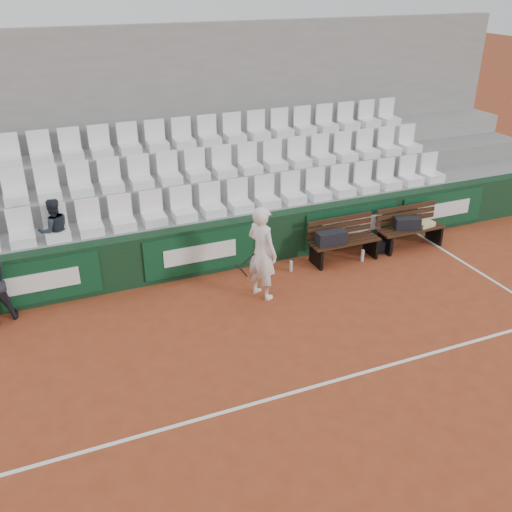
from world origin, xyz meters
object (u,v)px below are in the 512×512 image
(sports_bag_right, at_px, (407,223))
(sports_bag_ground, at_px, (382,246))
(water_bottle_far, at_px, (362,255))
(sports_bag_left, at_px, (331,238))
(bench_left, at_px, (344,250))
(water_bottle_near, at_px, (291,266))
(bench_right, at_px, (410,237))
(tennis_player, at_px, (262,253))
(spectator_c, at_px, (51,207))

(sports_bag_right, distance_m, sports_bag_ground, 0.72)
(sports_bag_ground, xyz_separation_m, water_bottle_far, (-0.63, -0.24, -0.00))
(sports_bag_left, relative_size, sports_bag_ground, 1.46)
(sports_bag_left, distance_m, water_bottle_far, 0.83)
(sports_bag_left, bearing_deg, bench_left, 3.82)
(sports_bag_left, bearing_deg, water_bottle_near, 179.81)
(bench_right, height_order, tennis_player, tennis_player)
(sports_bag_right, distance_m, water_bottle_near, 2.80)
(sports_bag_left, relative_size, tennis_player, 0.35)
(sports_bag_left, xyz_separation_m, tennis_player, (-1.81, -0.65, 0.30))
(sports_bag_ground, bearing_deg, water_bottle_far, -158.99)
(water_bottle_far, relative_size, spectator_c, 0.21)
(sports_bag_right, distance_m, spectator_c, 7.20)
(water_bottle_near, relative_size, tennis_player, 0.13)
(tennis_player, height_order, spectator_c, spectator_c)
(water_bottle_near, bearing_deg, spectator_c, 164.87)
(tennis_player, xyz_separation_m, spectator_c, (-3.36, 1.81, 0.72))
(bench_left, bearing_deg, sports_bag_ground, 3.12)
(sports_bag_ground, distance_m, tennis_player, 3.28)
(sports_bag_left, height_order, sports_bag_right, sports_bag_left)
(bench_left, bearing_deg, water_bottle_far, -29.66)
(tennis_player, bearing_deg, bench_left, 17.42)
(spectator_c, bearing_deg, tennis_player, 141.27)
(bench_left, height_order, water_bottle_near, bench_left)
(sports_bag_left, relative_size, water_bottle_near, 2.76)
(bench_right, height_order, sports_bag_ground, bench_right)
(bench_right, xyz_separation_m, tennis_player, (-3.79, -0.68, 0.66))
(bench_left, relative_size, water_bottle_near, 6.71)
(bench_right, relative_size, tennis_player, 0.84)
(sports_bag_right, bearing_deg, bench_right, -2.13)
(water_bottle_far, bearing_deg, sports_bag_right, 9.57)
(sports_bag_right, relative_size, sports_bag_ground, 1.26)
(sports_bag_left, xyz_separation_m, water_bottle_far, (0.67, -0.17, -0.45))
(bench_right, relative_size, sports_bag_right, 2.80)
(sports_bag_ground, relative_size, tennis_player, 0.24)
(sports_bag_ground, bearing_deg, spectator_c, 170.49)
(tennis_player, bearing_deg, water_bottle_far, 11.00)
(sports_bag_ground, xyz_separation_m, water_bottle_near, (-2.19, -0.07, -0.02))
(bench_left, xyz_separation_m, tennis_player, (-2.14, -0.67, 0.66))
(bench_right, bearing_deg, sports_bag_right, 177.87)
(sports_bag_right, height_order, water_bottle_far, sports_bag_right)
(bench_left, distance_m, spectator_c, 5.79)
(sports_bag_right, bearing_deg, sports_bag_left, -178.96)
(bench_left, distance_m, sports_bag_ground, 0.98)
(tennis_player, bearing_deg, sports_bag_ground, 13.12)
(water_bottle_far, bearing_deg, bench_left, 150.34)
(bench_right, xyz_separation_m, sports_bag_left, (-1.99, -0.03, 0.36))
(water_bottle_near, bearing_deg, bench_left, 0.92)
(bench_left, xyz_separation_m, bench_right, (1.65, 0.01, 0.00))
(bench_left, relative_size, spectator_c, 1.23)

